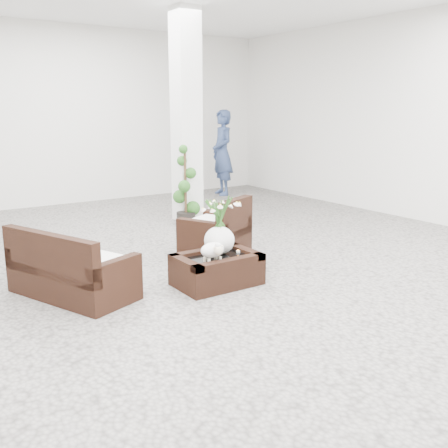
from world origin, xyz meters
TOP-DOWN VIEW (x-y plane):
  - ground at (0.00, 0.00)m, footprint 11.00×11.00m
  - column at (1.20, 2.80)m, footprint 0.40×0.40m
  - coffee_table at (-0.23, -0.30)m, footprint 0.90×0.60m
  - sheep_figurine at (-0.35, -0.40)m, footprint 0.28×0.23m
  - planter_narcissus at (-0.13, -0.20)m, footprint 0.44×0.44m
  - tealight at (0.07, -0.28)m, footprint 0.04×0.04m
  - armchair at (0.36, 0.65)m, footprint 0.97×0.95m
  - loveseat at (-1.64, 0.26)m, footprint 1.10×1.49m
  - topiary at (0.98, 2.49)m, footprint 0.35×0.35m
  - shopper at (3.18, 4.66)m, footprint 0.57×0.76m

SIDE VIEW (x-z plane):
  - ground at x=0.00m, z-range 0.00..0.00m
  - coffee_table at x=-0.23m, z-range 0.00..0.31m
  - tealight at x=0.07m, z-range 0.31..0.34m
  - loveseat at x=-1.64m, z-range 0.00..0.72m
  - armchair at x=0.36m, z-range 0.00..0.79m
  - sheep_figurine at x=-0.35m, z-range 0.31..0.52m
  - topiary at x=0.98m, z-range 0.00..1.30m
  - planter_narcissus at x=-0.13m, z-range 0.31..1.11m
  - shopper at x=3.18m, z-range 0.00..1.87m
  - column at x=1.20m, z-range 0.00..3.50m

